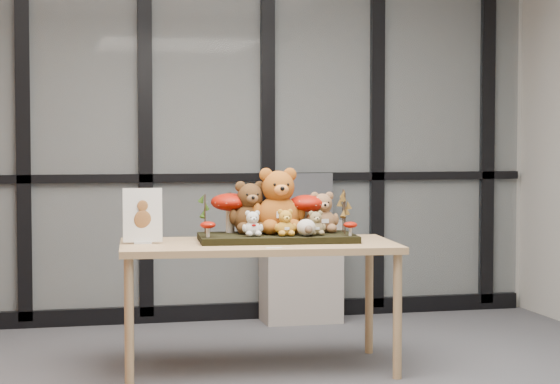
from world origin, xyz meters
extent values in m
plane|color=#B7B5AC|center=(0.00, 2.50, 1.40)|extent=(5.00, 0.00, 5.00)
plane|color=#B7B5AC|center=(0.00, -2.50, 1.40)|extent=(5.00, 0.00, 5.00)
cube|color=#2D383F|center=(0.00, 2.47, 1.40)|extent=(4.90, 0.02, 2.70)
cube|color=black|center=(0.00, 2.47, 0.06)|extent=(4.90, 0.06, 0.12)
cube|color=black|center=(0.00, 2.47, 1.05)|extent=(4.90, 0.06, 0.06)
cube|color=black|center=(-1.30, 2.47, 1.40)|extent=(0.10, 0.06, 2.70)
cube|color=black|center=(-0.45, 2.47, 1.40)|extent=(0.10, 0.06, 2.70)
cube|color=black|center=(0.45, 2.47, 1.40)|extent=(0.10, 0.06, 2.70)
cube|color=black|center=(1.30, 2.47, 1.40)|extent=(0.10, 0.06, 2.70)
cube|color=black|center=(2.20, 2.47, 1.40)|extent=(0.10, 0.06, 2.70)
cube|color=tan|center=(0.03, 0.84, 0.72)|extent=(1.64, 0.92, 0.04)
cylinder|color=tan|center=(-0.73, 0.56, 0.35)|extent=(0.05, 0.05, 0.70)
cylinder|color=tan|center=(-0.67, 1.25, 0.35)|extent=(0.05, 0.05, 0.70)
cylinder|color=tan|center=(0.73, 0.43, 0.35)|extent=(0.05, 0.05, 0.70)
cylinder|color=tan|center=(0.79, 1.12, 0.35)|extent=(0.05, 0.05, 0.70)
cube|color=black|center=(0.15, 0.89, 0.76)|extent=(0.94, 0.53, 0.04)
cube|color=silver|center=(-0.62, 0.92, 0.74)|extent=(0.10, 0.06, 0.01)
cube|color=white|center=(-0.62, 0.92, 0.90)|extent=(0.22, 0.04, 0.31)
ellipsoid|color=brown|center=(-0.62, 0.91, 0.87)|extent=(0.10, 0.01, 0.11)
ellipsoid|color=brown|center=(-0.62, 0.91, 0.95)|extent=(0.06, 0.01, 0.06)
cube|color=white|center=(0.05, 0.52, 0.74)|extent=(0.09, 0.03, 0.00)
cube|color=gray|center=(0.65, 2.27, 0.37)|extent=(0.56, 0.33, 0.74)
cube|color=#4B4D52|center=(0.65, 2.29, 0.91)|extent=(0.48, 0.05, 0.34)
cube|color=black|center=(0.65, 2.27, 0.91)|extent=(0.42, 0.00, 0.28)
camera|label=1|loc=(-1.18, -4.83, 1.33)|focal=65.00mm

